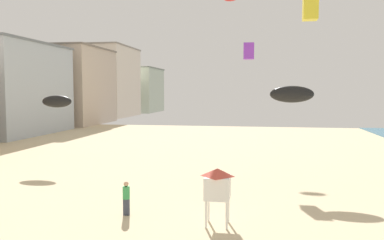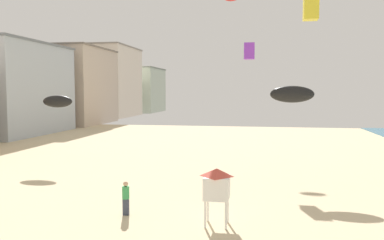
{
  "view_description": "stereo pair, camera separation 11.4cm",
  "coord_description": "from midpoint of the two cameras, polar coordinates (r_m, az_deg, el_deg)",
  "views": [
    {
      "loc": [
        10.16,
        -5.82,
        5.95
      ],
      "look_at": [
        6.17,
        17.53,
        4.19
      ],
      "focal_mm": 36.83,
      "sensor_mm": 36.0,
      "label": 1
    },
    {
      "loc": [
        10.27,
        -5.8,
        5.95
      ],
      "look_at": [
        6.17,
        17.53,
        4.19
      ],
      "focal_mm": 36.83,
      "sensor_mm": 36.0,
      "label": 2
    }
  ],
  "objects": [
    {
      "name": "boardwalk_hotel_far",
      "position": [
        76.03,
        -19.04,
        4.7
      ],
      "size": [
        17.43,
        15.43,
        13.68
      ],
      "color": "#C6B29E",
      "rests_on": "ground"
    },
    {
      "name": "boardwalk_hotel_distant",
      "position": [
        93.98,
        -13.2,
        5.41
      ],
      "size": [
        14.66,
        17.14,
        16.05
      ],
      "color": "silver",
      "rests_on": "ground"
    },
    {
      "name": "boardwalk_hotel_furthest",
      "position": [
        113.07,
        -9.15,
        4.31
      ],
      "size": [
        16.82,
        16.56,
        12.32
      ],
      "color": "#B7C6B2",
      "rests_on": "ground"
    },
    {
      "name": "kite_flyer",
      "position": [
        19.41,
        -9.67,
        -10.84
      ],
      "size": [
        0.34,
        0.34,
        1.64
      ],
      "rotation": [
        0.0,
        0.0,
        4.65
      ],
      "color": "#383D4C",
      "rests_on": "ground"
    },
    {
      "name": "lifeguard_stand",
      "position": [
        17.59,
        3.52,
        -9.28
      ],
      "size": [
        1.1,
        1.1,
        2.55
      ],
      "rotation": [
        0.0,
        0.0,
        0.08
      ],
      "color": "white",
      "rests_on": "ground"
    },
    {
      "name": "kite_yellow_box",
      "position": [
        30.19,
        16.66,
        15.19
      ],
      "size": [
        1.02,
        1.02,
        1.6
      ],
      "color": "yellow"
    },
    {
      "name": "kite_black_parafoil",
      "position": [
        26.54,
        14.13,
        3.64
      ],
      "size": [
        2.83,
        0.79,
        1.1
      ],
      "color": "black"
    },
    {
      "name": "kite_purple_box",
      "position": [
        31.17,
        8.13,
        9.84
      ],
      "size": [
        0.8,
        0.8,
        1.25
      ],
      "color": "purple"
    },
    {
      "name": "kite_black_parafoil_2",
      "position": [
        33.61,
        -19.08,
        2.55
      ],
      "size": [
        2.53,
        0.7,
        0.99
      ],
      "color": "black"
    }
  ]
}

